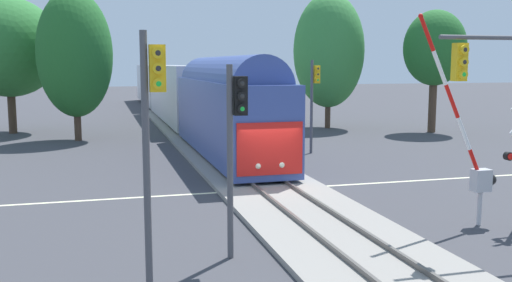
{
  "coord_description": "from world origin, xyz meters",
  "views": [
    {
      "loc": [
        -6.51,
        -21.78,
        5.09
      ],
      "look_at": [
        -0.54,
        0.13,
        2.0
      ],
      "focal_mm": 40.02,
      "sensor_mm": 36.0,
      "label": 1
    }
  ],
  "objects_px": {
    "oak_far_right": "(329,51)",
    "commuter_train": "(178,91)",
    "traffic_signal_far_side": "(314,91)",
    "traffic_signal_near_left": "(152,121)",
    "oak_behind_train": "(75,54)",
    "maple_right_background": "(435,49)",
    "crossing_gate_near": "(474,161)",
    "pine_left_background": "(8,47)",
    "traffic_signal_median": "(235,130)"
  },
  "relations": [
    {
      "from": "oak_far_right",
      "to": "commuter_train",
      "type": "bearing_deg",
      "value": 144.21
    },
    {
      "from": "traffic_signal_far_side",
      "to": "oak_far_right",
      "type": "height_order",
      "value": "oak_far_right"
    },
    {
      "from": "traffic_signal_near_left",
      "to": "oak_behind_train",
      "type": "distance_m",
      "value": 27.32
    },
    {
      "from": "commuter_train",
      "to": "maple_right_background",
      "type": "relative_size",
      "value": 6.67
    },
    {
      "from": "crossing_gate_near",
      "to": "pine_left_background",
      "type": "relative_size",
      "value": 0.66
    },
    {
      "from": "oak_behind_train",
      "to": "maple_right_background",
      "type": "distance_m",
      "value": 25.41
    },
    {
      "from": "traffic_signal_median",
      "to": "oak_behind_train",
      "type": "distance_m",
      "value": 25.85
    },
    {
      "from": "crossing_gate_near",
      "to": "oak_far_right",
      "type": "xyz_separation_m",
      "value": [
        6.18,
        26.93,
        4.01
      ]
    },
    {
      "from": "traffic_signal_far_side",
      "to": "pine_left_background",
      "type": "xyz_separation_m",
      "value": [
        -17.97,
        14.63,
        2.71
      ]
    },
    {
      "from": "commuter_train",
      "to": "pine_left_background",
      "type": "height_order",
      "value": "pine_left_background"
    },
    {
      "from": "commuter_train",
      "to": "maple_right_background",
      "type": "distance_m",
      "value": 21.59
    },
    {
      "from": "traffic_signal_near_left",
      "to": "pine_left_background",
      "type": "xyz_separation_m",
      "value": [
        -7.34,
        32.6,
        2.38
      ]
    },
    {
      "from": "pine_left_background",
      "to": "oak_far_right",
      "type": "relative_size",
      "value": 0.93
    },
    {
      "from": "crossing_gate_near",
      "to": "pine_left_background",
      "type": "height_order",
      "value": "pine_left_background"
    },
    {
      "from": "traffic_signal_near_left",
      "to": "oak_behind_train",
      "type": "relative_size",
      "value": 0.59
    },
    {
      "from": "traffic_signal_median",
      "to": "oak_behind_train",
      "type": "xyz_separation_m",
      "value": [
        -4.84,
        25.29,
        2.31
      ]
    },
    {
      "from": "traffic_signal_median",
      "to": "pine_left_background",
      "type": "relative_size",
      "value": 0.51
    },
    {
      "from": "traffic_signal_far_side",
      "to": "traffic_signal_near_left",
      "type": "bearing_deg",
      "value": -120.6
    },
    {
      "from": "traffic_signal_median",
      "to": "oak_far_right",
      "type": "height_order",
      "value": "oak_far_right"
    },
    {
      "from": "traffic_signal_near_left",
      "to": "pine_left_background",
      "type": "relative_size",
      "value": 0.59
    },
    {
      "from": "crossing_gate_near",
      "to": "oak_behind_train",
      "type": "height_order",
      "value": "oak_behind_train"
    },
    {
      "from": "commuter_train",
      "to": "traffic_signal_median",
      "type": "relative_size",
      "value": 11.83
    },
    {
      "from": "oak_behind_train",
      "to": "oak_far_right",
      "type": "bearing_deg",
      "value": 7.81
    },
    {
      "from": "traffic_signal_far_side",
      "to": "oak_far_right",
      "type": "relative_size",
      "value": 0.5
    },
    {
      "from": "traffic_signal_far_side",
      "to": "traffic_signal_median",
      "type": "bearing_deg",
      "value": -117.4
    },
    {
      "from": "commuter_train",
      "to": "pine_left_background",
      "type": "relative_size",
      "value": 6.09
    },
    {
      "from": "traffic_signal_median",
      "to": "oak_far_right",
      "type": "relative_size",
      "value": 0.48
    },
    {
      "from": "pine_left_background",
      "to": "maple_right_background",
      "type": "distance_m",
      "value": 31.02
    },
    {
      "from": "crossing_gate_near",
      "to": "traffic_signal_near_left",
      "type": "xyz_separation_m",
      "value": [
        -10.15,
        -2.8,
        1.79
      ]
    },
    {
      "from": "crossing_gate_near",
      "to": "oak_behind_train",
      "type": "distance_m",
      "value": 27.7
    },
    {
      "from": "pine_left_background",
      "to": "oak_far_right",
      "type": "bearing_deg",
      "value": -6.92
    },
    {
      "from": "traffic_signal_median",
      "to": "traffic_signal_near_left",
      "type": "relative_size",
      "value": 0.88
    },
    {
      "from": "pine_left_background",
      "to": "maple_right_background",
      "type": "relative_size",
      "value": 1.1
    },
    {
      "from": "maple_right_background",
      "to": "traffic_signal_far_side",
      "type": "bearing_deg",
      "value": -149.7
    },
    {
      "from": "traffic_signal_near_left",
      "to": "oak_far_right",
      "type": "xyz_separation_m",
      "value": [
        16.33,
        29.73,
        2.22
      ]
    },
    {
      "from": "commuter_train",
      "to": "traffic_signal_far_side",
      "type": "bearing_deg",
      "value": -75.25
    },
    {
      "from": "traffic_signal_near_left",
      "to": "traffic_signal_far_side",
      "type": "bearing_deg",
      "value": 59.4
    },
    {
      "from": "crossing_gate_near",
      "to": "oak_far_right",
      "type": "relative_size",
      "value": 0.62
    },
    {
      "from": "traffic_signal_median",
      "to": "commuter_train",
      "type": "bearing_deg",
      "value": 84.87
    },
    {
      "from": "traffic_signal_near_left",
      "to": "oak_behind_train",
      "type": "bearing_deg",
      "value": 95.41
    },
    {
      "from": "traffic_signal_median",
      "to": "traffic_signal_near_left",
      "type": "bearing_deg",
      "value": -140.94
    },
    {
      "from": "commuter_train",
      "to": "traffic_signal_near_left",
      "type": "height_order",
      "value": "traffic_signal_near_left"
    },
    {
      "from": "oak_far_right",
      "to": "oak_behind_train",
      "type": "bearing_deg",
      "value": -172.19
    },
    {
      "from": "oak_far_right",
      "to": "maple_right_background",
      "type": "bearing_deg",
      "value": -36.06
    },
    {
      "from": "crossing_gate_near",
      "to": "traffic_signal_far_side",
      "type": "xyz_separation_m",
      "value": [
        0.48,
        15.18,
        1.46
      ]
    },
    {
      "from": "traffic_signal_median",
      "to": "maple_right_background",
      "type": "bearing_deg",
      "value": 48.58
    },
    {
      "from": "crossing_gate_near",
      "to": "oak_behind_train",
      "type": "xyz_separation_m",
      "value": [
        -12.72,
        24.34,
        3.63
      ]
    },
    {
      "from": "traffic_signal_far_side",
      "to": "oak_far_right",
      "type": "xyz_separation_m",
      "value": [
        5.7,
        11.75,
        2.55
      ]
    },
    {
      "from": "oak_behind_train",
      "to": "oak_far_right",
      "type": "relative_size",
      "value": 0.93
    },
    {
      "from": "maple_right_background",
      "to": "oak_far_right",
      "type": "bearing_deg",
      "value": 143.94
    }
  ]
}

